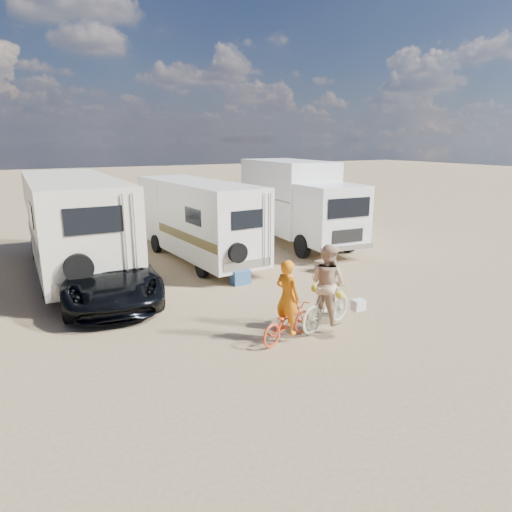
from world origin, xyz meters
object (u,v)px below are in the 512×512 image
bike_parked (338,239)px  bike_man (287,322)px  box_truck (299,204)px  rider_man (287,304)px  rider_woman (327,291)px  rv_main (198,222)px  dark_suv (109,272)px  cooler (240,277)px  rv_left (74,225)px  bike_woman (326,306)px  crate (324,266)px

bike_parked → bike_man: bearing=135.3°
box_truck → rider_man: size_ratio=4.11×
rider_woman → bike_parked: rider_woman is taller
rv_main → rider_man: rv_main is taller
box_truck → bike_man: box_truck is taller
dark_suv → cooler: bearing=-1.6°
cooler → rv_left: bearing=135.6°
box_truck → bike_woman: bearing=-116.1°
bike_man → rider_man: 0.42m
rv_main → dark_suv: (-3.77, -2.73, -0.72)m
bike_man → cooler: (0.90, 4.20, -0.20)m
rv_left → rider_woman: bearing=-60.3°
cooler → crate: cooler is taller
rider_woman → cooler: size_ratio=3.33×
bike_woman → bike_parked: 8.31m
rv_main → box_truck: bearing=1.3°
dark_suv → crate: bearing=1.3°
rider_man → cooler: (0.90, 4.20, -0.62)m
box_truck → bike_woman: box_truck is taller
rv_left → rider_man: size_ratio=5.01×
rider_man → rv_main: bearing=-25.6°
rider_woman → rv_left: bearing=11.9°
crate → rider_woman: bearing=-125.9°
bike_woman → rider_woman: rider_woman is taller
rv_main → bike_woman: 7.46m
dark_suv → cooler: size_ratio=9.52×
dark_suv → bike_parked: (9.45, 1.69, -0.33)m
box_truck → crate: (-1.57, -3.95, -1.57)m
crate → bike_parked: bearing=44.0°
rv_left → box_truck: 8.95m
dark_suv → crate: 7.01m
dark_suv → bike_woman: size_ratio=2.92×
bike_woman → rider_woman: bearing=72.1°
rv_left → dark_suv: 3.40m
rv_left → rider_man: 8.76m
rider_woman → cooler: (-0.28, 4.07, -0.71)m
rv_left → dark_suv: rv_left is taller
rider_man → crate: (4.03, 4.06, -0.65)m
box_truck → rv_left: bearing=-177.1°
crate → bike_man: bearing=-134.8°
box_truck → crate: bearing=-108.5°
bike_woman → bike_parked: bike_woman is taller
cooler → bike_woman: bearing=-88.3°
rv_main → bike_parked: size_ratio=4.30×
rider_man → cooler: size_ratio=2.99×
rv_main → rider_man: 7.60m
dark_suv → bike_man: (2.92, -4.79, -0.32)m
box_truck → bike_parked: (0.94, -1.53, -1.34)m
bike_woman → rider_man: rider_man is taller
crate → dark_suv: bearing=174.0°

